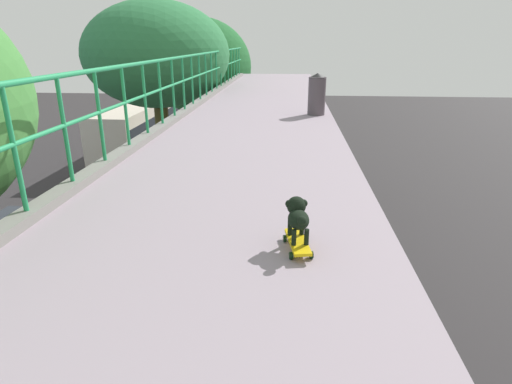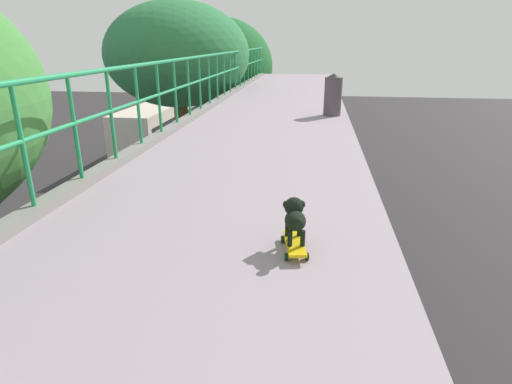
% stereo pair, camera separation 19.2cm
% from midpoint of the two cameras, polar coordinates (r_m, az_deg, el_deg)
% --- Properties ---
extents(car_silver_fifth, '(1.94, 4.21, 1.36)m').
position_cam_midpoint_polar(car_silver_fifth, '(13.71, -22.95, -11.11)').
color(car_silver_fifth, '#B9AEBE').
rests_on(car_silver_fifth, ground).
extents(car_black_sixth, '(1.86, 4.14, 1.52)m').
position_cam_midpoint_polar(car_black_sixth, '(17.43, -30.63, -5.53)').
color(car_black_sixth, black).
rests_on(car_black_sixth, ground).
extents(city_bus, '(2.73, 11.93, 3.45)m').
position_cam_midpoint_polar(city_bus, '(29.66, -15.48, 8.71)').
color(city_bus, beige).
rests_on(city_bus, ground).
extents(roadside_tree_far, '(4.92, 4.92, 8.69)m').
position_cam_midpoint_polar(roadside_tree_far, '(15.28, -13.73, 17.49)').
color(roadside_tree_far, '#4A431F').
rests_on(roadside_tree_far, ground).
extents(roadside_tree_farthest, '(5.08, 5.08, 8.49)m').
position_cam_midpoint_polar(roadside_tree_farthest, '(22.19, -7.78, 16.49)').
color(roadside_tree_farthest, brown).
rests_on(roadside_tree_farthest, ground).
extents(toy_skateboard, '(0.23, 0.45, 0.08)m').
position_cam_midpoint_polar(toy_skateboard, '(3.22, 4.00, -6.90)').
color(toy_skateboard, gold).
rests_on(toy_skateboard, overpass_deck).
extents(small_dog, '(0.20, 0.36, 0.31)m').
position_cam_midpoint_polar(small_dog, '(3.18, 4.00, -3.15)').
color(small_dog, black).
rests_on(small_dog, toy_skateboard).
extents(litter_bin, '(0.38, 0.38, 0.87)m').
position_cam_midpoint_polar(litter_bin, '(9.19, 7.70, 13.15)').
color(litter_bin, '#4F434B').
rests_on(litter_bin, overpass_deck).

